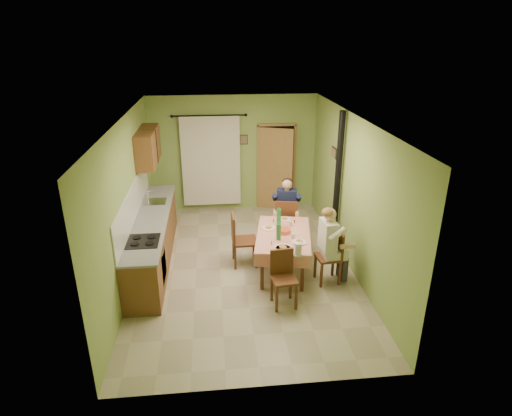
{
  "coord_description": "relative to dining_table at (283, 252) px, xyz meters",
  "views": [
    {
      "loc": [
        -0.49,
        -7.09,
        4.12
      ],
      "look_at": [
        0.25,
        0.1,
        1.15
      ],
      "focal_mm": 30.0,
      "sensor_mm": 36.0,
      "label": 1
    }
  ],
  "objects": [
    {
      "name": "picture_back",
      "position": [
        -0.47,
        3.19,
        1.37
      ],
      "size": [
        0.19,
        0.03,
        0.23
      ],
      "primitive_type": "cube",
      "color": "black",
      "rests_on": "room_shell"
    },
    {
      "name": "stove_flue",
      "position": [
        1.18,
        0.82,
        0.64
      ],
      "size": [
        0.24,
        0.24,
        2.8
      ],
      "color": "black",
      "rests_on": "ground"
    },
    {
      "name": "chair_near",
      "position": [
        -0.16,
        -1.06,
        -0.09
      ],
      "size": [
        0.42,
        0.42,
        0.94
      ],
      "rotation": [
        0.0,
        0.0,
        3.25
      ],
      "color": "#542C16",
      "rests_on": "ground"
    },
    {
      "name": "man_far",
      "position": [
        0.24,
        1.12,
        0.5
      ],
      "size": [
        0.63,
        0.53,
        1.39
      ],
      "rotation": [
        0.0,
        0.0,
        -0.19
      ],
      "color": "#141938",
      "rests_on": "chair_far"
    },
    {
      "name": "room_shell",
      "position": [
        -0.72,
        0.22,
        1.44
      ],
      "size": [
        4.04,
        6.04,
        2.82
      ],
      "color": "#88A655",
      "rests_on": "ground"
    },
    {
      "name": "chair_right",
      "position": [
        0.74,
        -0.44,
        -0.09
      ],
      "size": [
        0.43,
        0.43,
        0.95
      ],
      "rotation": [
        0.0,
        0.0,
        1.67
      ],
      "color": "#542C16",
      "rests_on": "ground"
    },
    {
      "name": "curtain",
      "position": [
        -1.27,
        3.12,
        0.88
      ],
      "size": [
        1.7,
        0.07,
        2.22
      ],
      "color": "black",
      "rests_on": "ground"
    },
    {
      "name": "doorway",
      "position": [
        0.32,
        3.13,
        0.67
      ],
      "size": [
        0.96,
        0.35,
        2.15
      ],
      "color": "black",
      "rests_on": "ground"
    },
    {
      "name": "chair_far",
      "position": [
        0.24,
        1.11,
        -0.09
      ],
      "size": [
        0.53,
        0.53,
        1.02
      ],
      "rotation": [
        0.0,
        0.0,
        -0.19
      ],
      "color": "#542C16",
      "rests_on": "ground"
    },
    {
      "name": "kitchen_run",
      "position": [
        -2.42,
        0.62,
        0.1
      ],
      "size": [
        0.64,
        3.64,
        1.56
      ],
      "color": "brown",
      "rests_on": "ground"
    },
    {
      "name": "man_right",
      "position": [
        0.73,
        -0.44,
        0.5
      ],
      "size": [
        0.49,
        0.61,
        1.39
      ],
      "rotation": [
        0.0,
        0.0,
        1.67
      ],
      "color": "silver",
      "rests_on": "chair_right"
    },
    {
      "name": "tableware",
      "position": [
        -0.0,
        -0.11,
        0.44
      ],
      "size": [
        0.7,
        1.64,
        0.33
      ],
      "color": "white",
      "rests_on": "dining_table"
    },
    {
      "name": "upper_cabinets",
      "position": [
        -2.54,
        1.92,
        1.57
      ],
      "size": [
        0.35,
        1.4,
        0.7
      ],
      "primitive_type": "cube",
      "color": "brown",
      "rests_on": "room_shell"
    },
    {
      "name": "picture_right",
      "position": [
        1.25,
        1.42,
        1.47
      ],
      "size": [
        0.03,
        0.31,
        0.21
      ],
      "primitive_type": "cube",
      "color": "brown",
      "rests_on": "room_shell"
    },
    {
      "name": "dining_table",
      "position": [
        0.0,
        0.0,
        0.0
      ],
      "size": [
        1.23,
        1.73,
        0.76
      ],
      "rotation": [
        0.0,
        0.0,
        -0.18
      ],
      "color": "tan",
      "rests_on": "ground"
    },
    {
      "name": "floor",
      "position": [
        -0.72,
        0.22,
        -0.38
      ],
      "size": [
        4.0,
        6.0,
        0.01
      ],
      "primitive_type": "cube",
      "color": "tan",
      "rests_on": "ground"
    },
    {
      "name": "chair_left",
      "position": [
        -0.7,
        0.34,
        -0.09
      ],
      "size": [
        0.47,
        0.47,
        1.02
      ],
      "rotation": [
        0.0,
        0.0,
        -1.54
      ],
      "color": "#542C16",
      "rests_on": "ground"
    }
  ]
}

